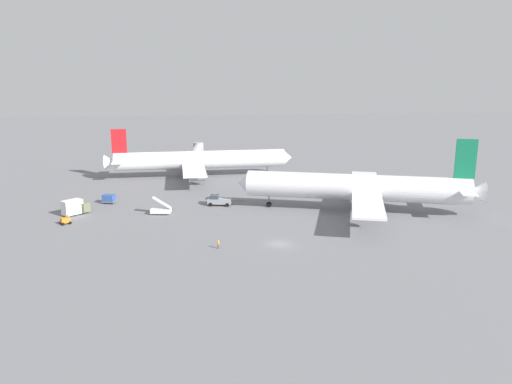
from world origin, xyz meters
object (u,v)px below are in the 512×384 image
at_px(airliner_at_gate_left, 199,160).
at_px(gse_catering_truck_tall, 75,207).
at_px(gse_gpu_cart_small, 65,220).
at_px(pushback_tug, 219,200).
at_px(ground_crew_marshaller_foreground, 218,244).
at_px(gse_stair_truck_yellow, 161,210).
at_px(jet_bridge, 197,151).
at_px(airliner_being_pushed, 357,188).
at_px(gse_container_dolly_flat, 109,198).

height_order(airliner_at_gate_left, gse_catering_truck_tall, airliner_at_gate_left).
distance_m(airliner_at_gate_left, gse_gpu_cart_small, 54.91).
bearing_deg(pushback_tug, ground_crew_marshaller_foreground, -92.87).
xyz_separation_m(gse_stair_truck_yellow, jet_bridge, (8.26, 67.36, 3.16)).
height_order(airliner_at_gate_left, pushback_tug, airliner_at_gate_left).
bearing_deg(airliner_being_pushed, gse_gpu_cart_small, -177.93).
relative_size(airliner_being_pushed, ground_crew_marshaller_foreground, 34.35).
distance_m(gse_gpu_cart_small, gse_catering_truck_tall, 7.35).
xyz_separation_m(pushback_tug, gse_container_dolly_flat, (-26.78, 5.07, -0.03)).
bearing_deg(airliner_at_gate_left, airliner_being_pushed, -51.28).
bearing_deg(gse_stair_truck_yellow, gse_gpu_cart_small, -164.86).
distance_m(airliner_being_pushed, pushback_tug, 32.89).
bearing_deg(gse_container_dolly_flat, pushback_tug, -10.72).
xyz_separation_m(pushback_tug, gse_gpu_cart_small, (-33.00, -11.73, -0.41)).
bearing_deg(gse_gpu_cart_small, ground_crew_marshaller_foreground, -30.97).
bearing_deg(gse_stair_truck_yellow, pushback_tug, 25.62).
distance_m(airliner_being_pushed, jet_bridge, 79.19).
distance_m(gse_stair_truck_yellow, jet_bridge, 67.94).
xyz_separation_m(airliner_at_gate_left, gse_container_dolly_flat, (-22.46, -29.82, -3.96)).
relative_size(pushback_tug, gse_catering_truck_tall, 1.50).
bearing_deg(ground_crew_marshaller_foreground, gse_gpu_cart_small, 149.03).
relative_size(airliner_at_gate_left, ground_crew_marshaller_foreground, 36.24).
height_order(gse_container_dolly_flat, jet_bridge, jet_bridge).
xyz_separation_m(pushback_tug, ground_crew_marshaller_foreground, (-1.53, -30.62, -0.38)).
xyz_separation_m(pushback_tug, gse_stair_truck_yellow, (-13.41, -6.43, -0.17)).
bearing_deg(pushback_tug, airliner_at_gate_left, 97.05).
height_order(pushback_tug, gse_gpu_cart_small, pushback_tug).
height_order(airliner_at_gate_left, gse_gpu_cart_small, airliner_at_gate_left).
bearing_deg(gse_catering_truck_tall, gse_container_dolly_flat, 58.70).
distance_m(gse_catering_truck_tall, gse_container_dolly_flat, 11.17).
bearing_deg(gse_stair_truck_yellow, gse_catering_truck_tall, 174.12).
height_order(airliner_at_gate_left, gse_stair_truck_yellow, airliner_at_gate_left).
relative_size(ground_crew_marshaller_foreground, jet_bridge, 0.07).
bearing_deg(airliner_at_gate_left, gse_stair_truck_yellow, -102.41).
height_order(pushback_tug, gse_catering_truck_tall, gse_catering_truck_tall).
xyz_separation_m(airliner_at_gate_left, gse_catering_truck_tall, (-28.26, -39.35, -3.37)).
distance_m(airliner_at_gate_left, gse_container_dolly_flat, 37.54).
bearing_deg(jet_bridge, airliner_being_pushed, -62.67).
relative_size(gse_gpu_cart_small, ground_crew_marshaller_foreground, 1.66).
bearing_deg(gse_catering_truck_tall, pushback_tug, 7.80).
height_order(airliner_being_pushed, gse_container_dolly_flat, airliner_being_pushed).
bearing_deg(airliner_being_pushed, gse_catering_truck_tall, 175.56).
bearing_deg(gse_stair_truck_yellow, ground_crew_marshaller_foreground, -63.84).
relative_size(gse_catering_truck_tall, jet_bridge, 0.26).
bearing_deg(gse_catering_truck_tall, gse_gpu_cart_small, -93.40).
relative_size(airliner_being_pushed, jet_bridge, 2.42).
xyz_separation_m(airliner_being_pushed, gse_container_dolly_flat, (-57.98, 14.48, -4.46)).
bearing_deg(gse_gpu_cart_small, jet_bridge, 69.03).
bearing_deg(ground_crew_marshaller_foreground, gse_container_dolly_flat, 125.28).
bearing_deg(airliner_being_pushed, gse_stair_truck_yellow, 176.18).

